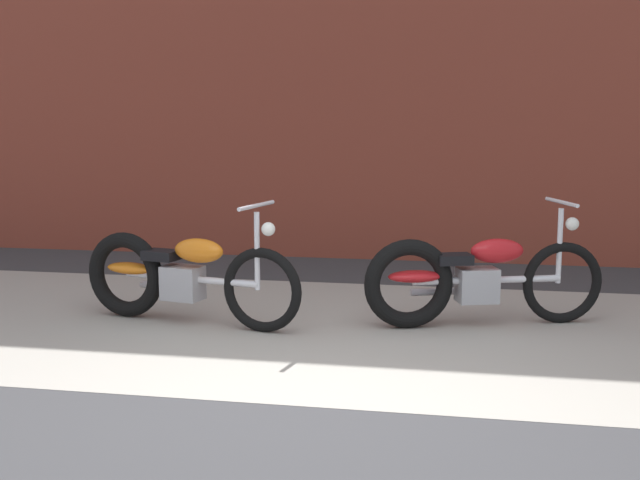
# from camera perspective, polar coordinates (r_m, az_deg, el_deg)

# --- Properties ---
(ground_plane) EXTENTS (80.00, 80.00, 0.00)m
(ground_plane) POSITION_cam_1_polar(r_m,az_deg,el_deg) (4.68, 0.79, -12.19)
(ground_plane) COLOR #38383A
(sidewalk_slab) EXTENTS (36.00, 3.50, 0.01)m
(sidewalk_slab) POSITION_cam_1_polar(r_m,az_deg,el_deg) (6.33, 3.43, -6.55)
(sidewalk_slab) COLOR #9E998E
(sidewalk_slab) RESTS_ON ground
(motorcycle_orange) EXTENTS (1.98, 0.71, 1.03)m
(motorcycle_orange) POSITION_cam_1_polar(r_m,az_deg,el_deg) (6.59, -10.54, -2.54)
(motorcycle_orange) COLOR black
(motorcycle_orange) RESTS_ON ground
(motorcycle_red) EXTENTS (1.94, 0.83, 1.03)m
(motorcycle_red) POSITION_cam_1_polar(r_m,az_deg,el_deg) (6.47, 10.73, -2.76)
(motorcycle_red) COLOR black
(motorcycle_red) RESTS_ON ground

